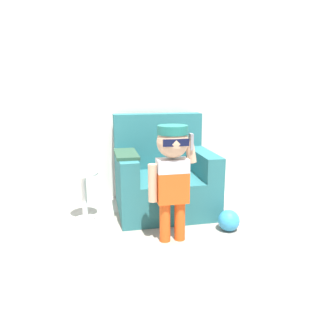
% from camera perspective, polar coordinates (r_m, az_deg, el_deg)
% --- Properties ---
extents(ground_plane, '(10.00, 10.00, 0.00)m').
position_cam_1_polar(ground_plane, '(3.46, -1.26, -7.87)').
color(ground_plane, '#ADA89E').
extents(wall_back, '(10.00, 0.05, 2.60)m').
position_cam_1_polar(wall_back, '(3.84, -3.28, 14.17)').
color(wall_back, silver).
rests_on(wall_back, ground_plane).
extents(armchair, '(1.00, 0.91, 1.00)m').
position_cam_1_polar(armchair, '(3.50, -0.87, -1.71)').
color(armchair, '#286B70').
rests_on(armchair, ground_plane).
extents(person_child, '(0.41, 0.30, 0.99)m').
position_cam_1_polar(person_child, '(2.66, 0.74, 0.37)').
color(person_child, '#E05119').
rests_on(person_child, ground_plane).
extents(side_table, '(0.28, 0.28, 0.48)m').
position_cam_1_polar(side_table, '(3.31, -14.44, -3.97)').
color(side_table, white).
rests_on(side_table, ground_plane).
extents(rug, '(1.34, 1.00, 0.01)m').
position_cam_1_polar(rug, '(3.11, 0.46, -10.38)').
color(rug, '#9E9384').
rests_on(rug, ground_plane).
extents(toy_ball, '(0.20, 0.20, 0.20)m').
position_cam_1_polar(toy_ball, '(3.08, 10.55, -8.97)').
color(toy_ball, '#3399D1').
rests_on(toy_ball, ground_plane).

